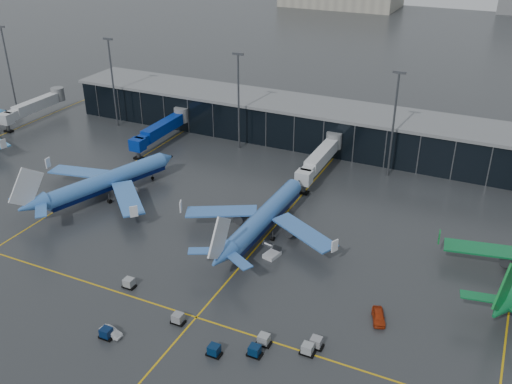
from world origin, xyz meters
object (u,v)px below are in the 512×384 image
at_px(mobile_airstair, 272,253).
at_px(service_van_white, 111,332).
at_px(airliner_arkefly, 107,171).
at_px(baggage_carts, 219,333).
at_px(service_van_red, 379,316).
at_px(airliner_klm_near, 265,206).

bearing_deg(mobile_airstair, service_van_white, -101.45).
relative_size(mobile_airstair, service_van_white, 0.94).
relative_size(airliner_arkefly, baggage_carts, 1.11).
bearing_deg(service_van_red, airliner_klm_near, 128.48).
bearing_deg(airliner_klm_near, baggage_carts, -76.95).
height_order(baggage_carts, service_van_white, baggage_carts).
bearing_deg(service_van_red, airliner_arkefly, 145.79).
bearing_deg(mobile_airstair, airliner_klm_near, 136.45).
relative_size(airliner_arkefly, service_van_red, 8.51).
distance_m(airliner_klm_near, mobile_airstair, 10.06).
bearing_deg(airliner_arkefly, service_van_red, 4.41).
bearing_deg(service_van_white, baggage_carts, -58.78).
height_order(mobile_airstair, service_van_white, mobile_airstair).
xyz_separation_m(airliner_arkefly, service_van_white, (29.10, -36.98, -5.56)).
xyz_separation_m(airliner_klm_near, baggage_carts, (6.25, -30.61, -5.21)).
height_order(service_van_red, service_van_white, service_van_red).
distance_m(airliner_arkefly, service_van_white, 47.38).
height_order(airliner_arkefly, service_van_red, airliner_arkefly).
height_order(airliner_klm_near, baggage_carts, airliner_klm_near).
distance_m(service_van_red, service_van_white, 41.56).
bearing_deg(mobile_airstair, airliner_arkefly, -176.36).
distance_m(mobile_airstair, service_van_red, 24.41).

